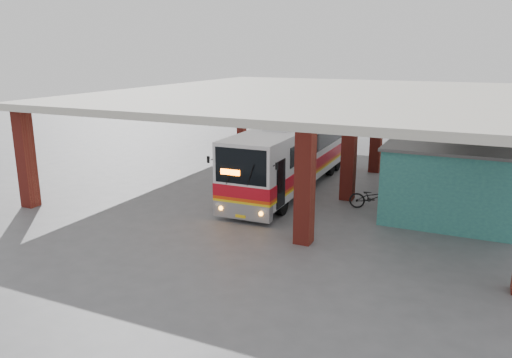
{
  "coord_description": "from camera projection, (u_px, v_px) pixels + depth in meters",
  "views": [
    {
      "loc": [
        8.57,
        -19.03,
        6.74
      ],
      "look_at": [
        -0.29,
        0.0,
        1.31
      ],
      "focal_mm": 35.0,
      "sensor_mm": 36.0,
      "label": 1
    }
  ],
  "objects": [
    {
      "name": "motorcycle",
      "position": [
        373.0,
        198.0,
        21.67
      ],
      "size": [
        2.11,
        0.97,
        1.07
      ],
      "primitive_type": "imported",
      "rotation": [
        0.0,
        0.0,
        1.7
      ],
      "color": "black",
      "rests_on": "ground"
    },
    {
      "name": "coach_bus",
      "position": [
        291.0,
        155.0,
        24.68
      ],
      "size": [
        2.72,
        11.91,
        3.45
      ],
      "rotation": [
        0.0,
        0.0,
        0.02
      ],
      "color": "silver",
      "rests_on": "ground"
    },
    {
      "name": "brick_columns",
      "position": [
        329.0,
        144.0,
        25.15
      ],
      "size": [
        20.1,
        21.6,
        4.35
      ],
      "color": "maroon",
      "rests_on": "ground"
    },
    {
      "name": "canopy_roof",
      "position": [
        322.0,
        94.0,
        26.27
      ],
      "size": [
        21.0,
        23.0,
        0.3
      ],
      "primitive_type": "cube",
      "color": "beige",
      "rests_on": "brick_columns"
    },
    {
      "name": "ground",
      "position": [
        262.0,
        209.0,
        21.89
      ],
      "size": [
        90.0,
        90.0,
        0.0
      ],
      "primitive_type": "plane",
      "color": "#515154",
      "rests_on": "ground"
    },
    {
      "name": "pedestrian",
      "position": [
        263.0,
        194.0,
        20.93
      ],
      "size": [
        0.78,
        0.67,
        1.81
      ],
      "primitive_type": "imported",
      "rotation": [
        0.0,
        0.0,
        3.58
      ],
      "color": "red",
      "rests_on": "ground"
    },
    {
      "name": "red_chair",
      "position": [
        391.0,
        181.0,
        25.18
      ],
      "size": [
        0.43,
        0.43,
        0.7
      ],
      "rotation": [
        0.0,
        0.0,
        -0.18
      ],
      "color": "red",
      "rests_on": "ground"
    },
    {
      "name": "shop_building",
      "position": [
        454.0,
        172.0,
        21.95
      ],
      "size": [
        5.2,
        8.2,
        3.11
      ],
      "color": "#296467",
      "rests_on": "ground"
    }
  ]
}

